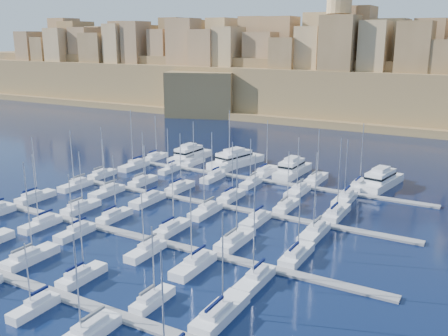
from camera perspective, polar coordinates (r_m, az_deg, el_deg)
The scene contains 51 objects.
ground at distance 98.95m, azimuth -3.83°, elevation -5.98°, with size 600.00×600.00×0.00m, color black.
pontoon_near at distance 75.41m, azimuth -18.53°, elevation -13.55°, with size 84.00×2.00×0.40m, color slate.
pontoon_mid_near at distance 89.83m, azimuth -8.07°, elevation -8.18°, with size 84.00×2.00×0.40m, color slate.
pontoon_mid_far at distance 106.86m, azimuth -0.89°, elevation -4.24°, with size 84.00×2.00×0.40m, color slate.
pontoon_far at distance 125.45m, azimuth 4.19°, elevation -1.37°, with size 84.00×2.00×0.40m, color slate.
sailboat_2 at distance 87.07m, azimuth -21.30°, elevation -9.45°, with size 2.90×9.67×16.61m.
sailboat_3 at distance 78.38m, azimuth -15.97°, elevation -11.78°, with size 2.48×8.27×12.59m.
sailboat_4 at distance 70.07m, azimuth -8.18°, elevation -14.70°, with size 2.24×7.48×11.38m.
sailboat_5 at distance 66.42m, azimuth -0.43°, elevation -16.26°, with size 3.18×10.60×14.48m.
sailboat_9 at distance 72.18m, azimuth -20.85°, elevation -14.67°, with size 2.15×7.17×10.22m.
sailboat_10 at distance 64.55m, azimuth -15.54°, elevation -17.88°, with size 2.96×9.86×14.13m.
sailboat_12 at distance 117.76m, azimuth -20.75°, elevation -3.13°, with size 2.78×9.25×14.44m.
sailboat_13 at distance 107.82m, azimuth -16.05°, elevation -4.36°, with size 2.71×9.04×12.85m.
sailboat_14 at distance 101.28m, azimuth -12.42°, elevation -5.37°, with size 2.46×8.19×13.22m.
sailboat_15 at distance 93.31m, azimuth -5.96°, elevation -6.86°, with size 2.60×8.66×13.62m.
sailboat_16 at distance 87.56m, azimuth 1.24°, elevation -8.25°, with size 3.03×10.10×16.47m.
sailboat_17 at distance 82.90m, azimuth 8.30°, elevation -9.81°, with size 2.81×9.38×13.76m.
sailboat_19 at distance 101.02m, azimuth -20.16°, elevation -6.00°, with size 2.54×8.45×14.65m.
sailboat_20 at distance 94.92m, azimuth -16.62°, elevation -7.05°, with size 2.46×8.20×12.05m.
sailboat_21 at distance 84.63m, azimuth -8.90°, elevation -9.32°, with size 2.51×8.38×11.36m.
sailboat_22 at distance 78.88m, azimuth -3.46°, elevation -11.00°, with size 2.90×9.66×13.60m.
sailboat_23 at distance 74.51m, azimuth 3.56°, elevation -12.63°, with size 2.74×9.12×15.16m.
sailboat_24 at distance 132.05m, azimuth -13.75°, elevation -0.70°, with size 2.49×8.30×13.19m.
sailboat_25 at distance 123.81m, azimuth -9.27°, elevation -1.49°, with size 2.57×8.58×13.18m.
sailboat_26 at distance 117.70m, azimuth -5.08°, elevation -2.21°, with size 2.69×8.96×13.82m.
sailboat_27 at distance 110.69m, azimuth 0.82°, elevation -3.26°, with size 2.63×8.75×13.29m.
sailboat_28 at distance 105.31m, azimuth 7.13°, elevation -4.34°, with size 2.60×8.67×12.63m.
sailboat_29 at distance 102.80m, azimuth 12.68°, elevation -5.06°, with size 3.08×10.27×16.27m.
sailboat_30 at distance 123.99m, azimuth -16.57°, elevation -1.90°, with size 2.73×9.10×14.39m.
sailboat_31 at distance 117.13m, azimuth -13.20°, elevation -2.64°, with size 2.81×9.37×13.45m.
sailboat_32 at distance 109.74m, azimuth -8.68°, elevation -3.60°, with size 2.86×9.54×13.18m.
sailboat_33 at distance 101.76m, azimuth -2.10°, elevation -4.91°, with size 2.83×9.44×14.36m.
sailboat_34 at distance 96.89m, azimuth 3.64°, elevation -5.97°, with size 2.71×9.02×14.20m.
sailboat_35 at distance 92.24m, azimuth 10.29°, elevation -7.27°, with size 3.02×10.05×16.04m.
sailboat_36 at distance 148.14m, azimuth -7.85°, elevation 1.26°, with size 2.56×8.53×13.23m.
sailboat_37 at distance 141.07m, azimuth -3.60°, elevation 0.68°, with size 2.71×9.02×12.52m.
sailboat_38 at distance 135.55m, azimuth 0.49°, elevation 0.14°, with size 2.84×9.46×16.40m.
sailboat_39 at distance 131.07m, azimuth 4.76°, elevation -0.42°, with size 3.05×10.16×14.63m.
sailboat_40 at distance 126.10m, azimuth 10.48°, elevation -1.24°, with size 3.01×10.04×13.55m.
sailboat_41 at distance 123.08m, azimuth 15.17°, elevation -1.91°, with size 2.91×9.71×15.93m.
sailboat_42 at distance 139.00m, azimuth -10.20°, elevation 0.28°, with size 3.03×10.10×16.49m.
sailboat_43 at distance 133.71m, azimuth -6.26°, elevation -0.17°, with size 2.16×7.20×12.15m.
sailboat_44 at distance 125.70m, azimuth -1.26°, elevation -1.05°, with size 2.60×8.67×12.62m.
sailboat_45 at distance 121.09m, azimuth 3.11°, elevation -1.70°, with size 2.44×8.13×11.92m.
sailboat_46 at distance 115.60m, azimuth 8.44°, elevation -2.63°, with size 2.96×9.87×13.72m.
sailboat_47 at distance 112.20m, azimuth 13.66°, elevation -3.43°, with size 3.07×10.25×14.38m.
motor_yacht_a at distance 145.72m, azimuth -3.95°, elevation 1.54°, with size 5.53×16.11×5.25m.
motor_yacht_b at distance 139.56m, azimuth 1.30°, elevation 0.98°, with size 9.69×19.28×5.25m.
motor_yacht_c at distance 131.01m, azimuth 7.82°, elevation -0.08°, with size 5.06×15.43×5.25m.
motor_yacht_d at distance 125.41m, azimuth 17.50°, elevation -1.32°, with size 7.66×17.10×5.25m.
fortified_city at distance 238.86m, azimuth 17.18°, elevation 9.26°, with size 460.00×108.95×59.52m.
Camera 1 is at (51.13, -77.14, 35.01)m, focal length 40.00 mm.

